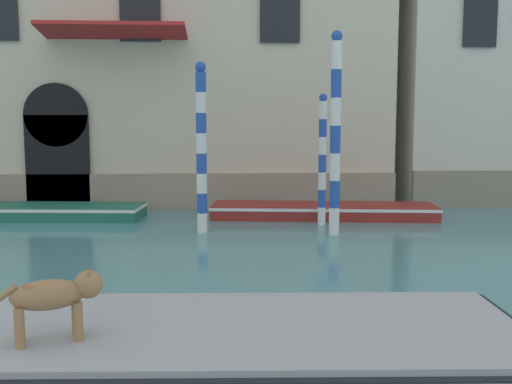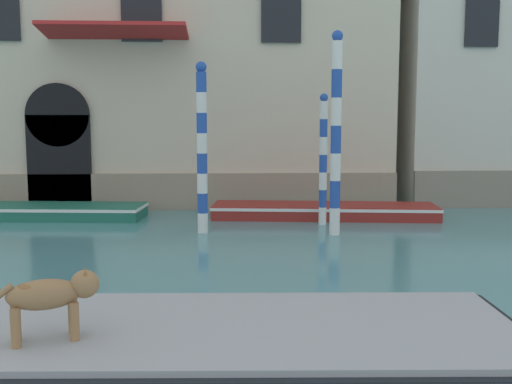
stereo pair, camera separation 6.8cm
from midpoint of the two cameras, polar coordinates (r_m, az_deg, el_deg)
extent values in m
cube|color=gray|center=(17.69, -10.38, 0.01)|extent=(14.79, 0.16, 1.07)
cube|color=black|center=(18.09, -18.12, 2.62)|extent=(1.80, 0.14, 2.76)
cylinder|color=black|center=(18.05, -18.28, 6.98)|extent=(1.80, 0.14, 1.80)
cube|color=black|center=(17.90, -10.76, 17.33)|extent=(1.14, 0.10, 2.17)
cube|color=black|center=(17.82, 2.53, 17.48)|extent=(1.14, 0.10, 2.17)
cube|color=#B22323|center=(17.21, -13.23, 14.75)|extent=(3.94, 1.40, 0.29)
cube|color=black|center=(19.21, 20.84, 15.42)|extent=(0.98, 0.10, 1.77)
cube|color=black|center=(6.24, -12.63, -15.09)|extent=(8.12, 2.69, 0.53)
cube|color=white|center=(6.16, -12.68, -13.30)|extent=(8.15, 2.72, 0.08)
cube|color=#9EA3A8|center=(6.13, -12.70, -12.51)|extent=(7.87, 2.49, 0.06)
cylinder|color=#997047|center=(5.94, -16.72, -11.18)|extent=(0.09, 0.09, 0.35)
cylinder|color=#997047|center=(5.76, -16.58, -11.76)|extent=(0.09, 0.09, 0.35)
cylinder|color=#997047|center=(5.93, -21.59, -11.40)|extent=(0.09, 0.09, 0.35)
cylinder|color=#997047|center=(5.75, -21.60, -11.99)|extent=(0.09, 0.09, 0.35)
ellipsoid|color=#997047|center=(5.77, -19.22, -9.21)|extent=(0.70, 0.47, 0.28)
ellipsoid|color=brown|center=(5.75, -20.23, -8.52)|extent=(0.33, 0.27, 0.10)
sphere|color=#997047|center=(5.77, -15.65, -8.43)|extent=(0.26, 0.26, 0.26)
cone|color=brown|center=(5.82, -15.75, -7.33)|extent=(0.08, 0.08, 0.10)
cone|color=brown|center=(5.68, -15.61, -7.66)|extent=(0.08, 0.08, 0.10)
cylinder|color=#997047|center=(5.76, -22.84, -8.95)|extent=(0.24, 0.13, 0.19)
cube|color=#1E6651|center=(16.83, -18.28, -1.77)|extent=(4.67, 1.84, 0.36)
cube|color=white|center=(16.82, -18.29, -1.37)|extent=(4.70, 1.88, 0.08)
cube|color=#8C7251|center=(16.83, -18.28, -1.84)|extent=(2.59, 1.30, 0.33)
cube|color=maroon|center=(16.16, 6.60, -1.82)|extent=(6.05, 2.10, 0.36)
cube|color=white|center=(16.14, 6.60, -1.39)|extent=(6.09, 2.14, 0.08)
cube|color=#9EA3A8|center=(16.16, 6.59, -1.88)|extent=(3.36, 1.45, 0.33)
cylinder|color=white|center=(13.98, -4.95, -2.93)|extent=(0.24, 0.24, 0.46)
cylinder|color=#234CAD|center=(13.91, -4.97, -1.06)|extent=(0.24, 0.24, 0.46)
cylinder|color=white|center=(13.85, -4.99, 0.83)|extent=(0.24, 0.24, 0.46)
cylinder|color=#234CAD|center=(13.81, -5.01, 2.73)|extent=(0.24, 0.24, 0.46)
cylinder|color=white|center=(13.79, -5.03, 4.64)|extent=(0.24, 0.24, 0.46)
cylinder|color=#234CAD|center=(13.78, -5.05, 6.56)|extent=(0.24, 0.24, 0.46)
cylinder|color=white|center=(13.79, -5.07, 8.48)|extent=(0.24, 0.24, 0.46)
cylinder|color=#234CAD|center=(13.81, -5.09, 10.39)|extent=(0.24, 0.24, 0.46)
sphere|color=#234CAD|center=(13.83, -5.10, 11.78)|extent=(0.25, 0.25, 0.25)
cylinder|color=white|center=(13.77, 7.64, -2.77)|extent=(0.23, 0.23, 0.62)
cylinder|color=#234CAD|center=(13.69, 7.68, -0.22)|extent=(0.23, 0.23, 0.62)
cylinder|color=white|center=(13.63, 7.72, 2.37)|extent=(0.23, 0.23, 0.62)
cylinder|color=#234CAD|center=(13.59, 7.76, 4.98)|extent=(0.23, 0.23, 0.62)
cylinder|color=white|center=(13.59, 7.80, 7.59)|extent=(0.23, 0.23, 0.62)
cylinder|color=#234CAD|center=(13.61, 7.84, 10.19)|extent=(0.23, 0.23, 0.62)
cylinder|color=white|center=(13.67, 7.88, 12.79)|extent=(0.23, 0.23, 0.62)
sphere|color=#234CAD|center=(13.72, 7.91, 14.51)|extent=(0.25, 0.25, 0.25)
cylinder|color=white|center=(15.10, 6.48, -2.27)|extent=(0.19, 0.19, 0.44)
cylinder|color=#234CAD|center=(15.04, 6.50, -0.62)|extent=(0.19, 0.19, 0.44)
cylinder|color=white|center=(14.99, 6.52, 1.04)|extent=(0.19, 0.19, 0.44)
cylinder|color=#234CAD|center=(14.95, 6.54, 2.71)|extent=(0.19, 0.19, 0.44)
cylinder|color=white|center=(14.93, 6.56, 4.39)|extent=(0.19, 0.19, 0.44)
cylinder|color=#234CAD|center=(14.92, 6.59, 6.07)|extent=(0.19, 0.19, 0.44)
cylinder|color=white|center=(14.92, 6.61, 7.75)|extent=(0.19, 0.19, 0.44)
sphere|color=#234CAD|center=(14.93, 6.63, 8.93)|extent=(0.20, 0.20, 0.20)
camera|label=1|loc=(0.03, -89.83, 0.02)|focal=42.00mm
camera|label=2|loc=(0.03, 90.17, -0.02)|focal=42.00mm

